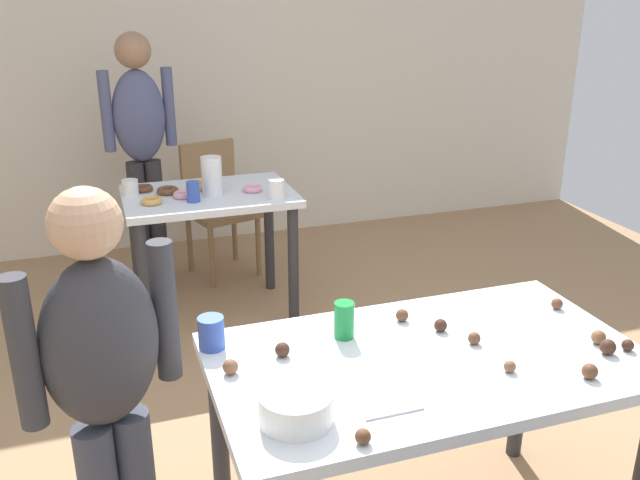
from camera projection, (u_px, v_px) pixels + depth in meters
name	position (u px, v px, depth m)	size (l,w,h in m)	color
wall_back	(202.00, 65.00, 4.84)	(6.40, 0.10, 2.60)	beige
dining_table_near	(426.00, 382.00, 2.12)	(1.33, 0.76, 0.75)	silver
dining_table_far	(210.00, 215.00, 3.80)	(0.93, 0.65, 0.75)	silver
chair_far_table	(216.00, 200.00, 4.50)	(0.49, 0.49, 0.87)	olive
person_girl_near	(106.00, 385.00, 1.84)	(0.45, 0.30, 1.36)	#383D4C
person_adult_far	(141.00, 137.00, 4.19)	(0.46, 0.25, 1.58)	#28282D
mixing_bowl	(296.00, 407.00, 1.76)	(0.20, 0.20, 0.08)	white
soda_can	(344.00, 320.00, 2.18)	(0.07, 0.07, 0.12)	#198438
fork_near	(395.00, 413.00, 1.80)	(0.17, 0.02, 0.01)	silver
cup_near_0	(211.00, 333.00, 2.12)	(0.08, 0.08, 0.11)	#3351B2
cake_ball_0	(402.00, 315.00, 2.30)	(0.04, 0.04, 0.04)	brown
cake_ball_1	(230.00, 367.00, 1.98)	(0.05, 0.05, 0.05)	brown
cake_ball_2	(608.00, 347.00, 2.09)	(0.05, 0.05, 0.05)	#3D2319
cake_ball_3	(628.00, 345.00, 2.11)	(0.04, 0.04, 0.04)	#3D2319
cake_ball_4	(282.00, 350.00, 2.08)	(0.05, 0.05, 0.05)	#3D2319
cake_ball_5	(441.00, 325.00, 2.23)	(0.04, 0.04, 0.04)	#3D2319
cake_ball_7	(557.00, 304.00, 2.39)	(0.04, 0.04, 0.04)	brown
cake_ball_8	(598.00, 337.00, 2.15)	(0.05, 0.05, 0.05)	brown
cake_ball_9	(510.00, 366.00, 2.00)	(0.04, 0.04, 0.04)	brown
cake_ball_10	(363.00, 437.00, 1.68)	(0.04, 0.04, 0.04)	brown
cake_ball_11	(474.00, 338.00, 2.15)	(0.04, 0.04, 0.04)	brown
cake_ball_12	(590.00, 371.00, 1.96)	(0.05, 0.05, 0.05)	brown
pitcher_far	(212.00, 176.00, 3.68)	(0.11, 0.11, 0.21)	white
cup_far_0	(130.00, 188.00, 3.69)	(0.09, 0.09, 0.09)	white
cup_far_1	(193.00, 192.00, 3.58)	(0.07, 0.07, 0.11)	#3351B2
cup_far_2	(276.00, 189.00, 3.64)	(0.09, 0.09, 0.10)	white
donut_far_0	(143.00, 188.00, 3.78)	(0.11, 0.11, 0.03)	brown
donut_far_1	(253.00, 189.00, 3.78)	(0.11, 0.11, 0.03)	pink
donut_far_2	(152.00, 201.00, 3.56)	(0.11, 0.11, 0.03)	gold
donut_far_3	(183.00, 195.00, 3.67)	(0.11, 0.11, 0.03)	pink
donut_far_4	(201.00, 185.00, 3.82)	(0.14, 0.14, 0.04)	gold
donut_far_5	(168.00, 191.00, 3.74)	(0.12, 0.12, 0.04)	brown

